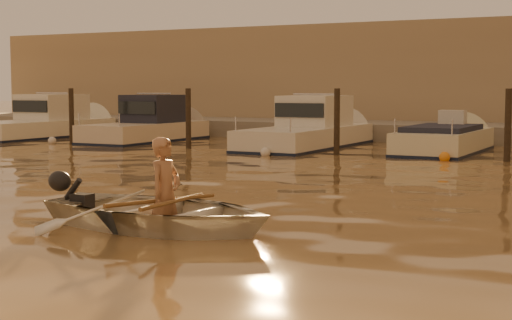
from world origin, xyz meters
The scene contains 20 objects.
ground_plane centered at (0.00, 0.00, 0.00)m, with size 160.00×160.00×0.00m, color olive.
dinghy centered at (2.18, 0.89, 0.25)m, with size 2.58×3.61×0.75m, color silver.
person centered at (2.28, 0.88, 0.51)m, with size 0.59×0.39×1.63m, color #A57252.
outboard_motor centered at (0.69, 0.96, 0.28)m, with size 0.90×0.40×0.70m, color black, non-canonical shape.
oar_port centered at (2.43, 0.88, 0.42)m, with size 0.06×0.06×2.10m, color brown.
oar_starboard centered at (2.23, 0.89, 0.42)m, with size 0.06×0.06×2.10m, color brown.
moored_boat_0 centered at (-13.99, 16.00, 0.62)m, with size 2.38×7.51×1.75m, color white, non-canonical shape.
moored_boat_1 centered at (-8.81, 16.00, 0.62)m, with size 2.19×6.53×1.75m, color beige, non-canonical shape.
moored_boat_2 centered at (-2.15, 16.00, 0.62)m, with size 2.30×7.71×1.75m, color silver, non-canonical shape.
moored_boat_3 centered at (2.52, 16.00, 0.22)m, with size 2.06×5.95×0.95m, color beige, non-canonical shape.
piling_0 centered at (-10.50, 13.80, 0.90)m, with size 0.18×0.18×2.20m, color #2D2319.
piling_1 centered at (-5.50, 13.80, 0.90)m, with size 0.18×0.18×2.20m, color #2D2319.
piling_2 centered at (-0.20, 13.80, 0.90)m, with size 0.18×0.18×2.20m, color #2D2319.
piling_3 centered at (4.80, 13.80, 0.90)m, with size 0.18×0.18×2.20m, color #2D2319.
fender_a centered at (-11.08, 13.39, 0.10)m, with size 0.30×0.30×0.30m, color silver.
fender_b centered at (-6.46, 13.93, 0.10)m, with size 0.30×0.30×0.30m, color orange.
fender_c centered at (-1.91, 12.40, 0.10)m, with size 0.30×0.30×0.30m, color silver.
fender_d centered at (3.21, 13.29, 0.10)m, with size 0.30×0.30×0.30m, color orange.
quay centered at (0.00, 21.50, 0.15)m, with size 52.00×4.00×1.00m, color gray.
waterfront_building centered at (0.00, 27.00, 2.40)m, with size 46.00×7.00×4.80m, color #9E8466.
Camera 1 is at (8.53, -8.34, 2.03)m, focal length 55.00 mm.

